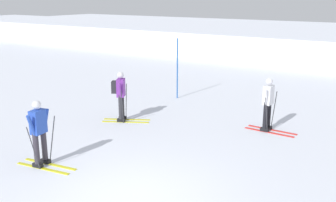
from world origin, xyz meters
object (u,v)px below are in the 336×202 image
(skier_white, at_px, (268,103))
(skier_blue, at_px, (39,132))
(skier_purple, at_px, (120,94))
(trail_marker_pole, at_px, (177,69))

(skier_white, bearing_deg, skier_blue, -123.69)
(skier_purple, height_order, skier_blue, same)
(skier_purple, relative_size, trail_marker_pole, 0.69)
(skier_purple, relative_size, skier_white, 1.00)
(skier_purple, bearing_deg, skier_blue, -79.92)
(skier_purple, relative_size, skier_blue, 1.00)
(skier_purple, distance_m, trail_marker_pole, 3.69)
(skier_purple, height_order, skier_white, same)
(skier_white, xyz_separation_m, trail_marker_pole, (-4.55, 1.90, 0.33))
(skier_blue, bearing_deg, skier_white, 56.31)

